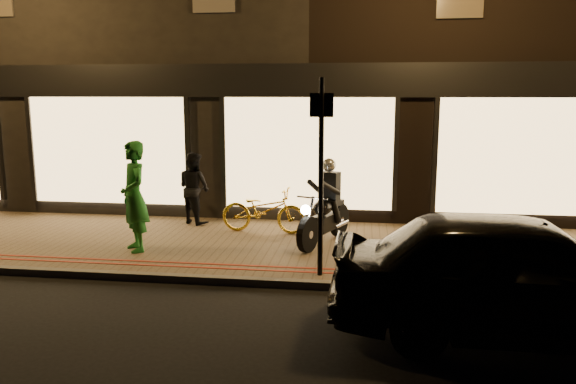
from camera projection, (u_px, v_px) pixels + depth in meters
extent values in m
plane|color=black|center=(280.00, 288.00, 8.43)|extent=(90.00, 90.00, 0.00)
cube|color=brown|center=(297.00, 248.00, 10.37)|extent=(50.00, 4.00, 0.12)
cube|color=#59544C|center=(281.00, 283.00, 8.47)|extent=(50.00, 0.14, 0.12)
cube|color=maroon|center=(285.00, 271.00, 8.85)|extent=(50.00, 0.06, 0.01)
cube|color=maroon|center=(287.00, 267.00, 9.05)|extent=(50.00, 0.06, 0.01)
cube|color=black|center=(132.00, 48.00, 17.27)|extent=(12.00, 10.00, 8.50)
cube|color=black|center=(541.00, 43.00, 15.65)|extent=(12.00, 10.00, 8.50)
cube|color=black|center=(308.00, 80.00, 11.73)|extent=(48.00, 0.12, 0.70)
cube|color=#F9CA7C|center=(109.00, 151.00, 12.60)|extent=(3.60, 0.06, 2.38)
cube|color=#F9CA7C|center=(308.00, 154.00, 11.99)|extent=(3.60, 0.06, 2.38)
cube|color=#F9CA7C|center=(528.00, 157.00, 11.39)|extent=(3.60, 0.06, 2.38)
cylinder|color=black|center=(308.00, 234.00, 9.86)|extent=(0.35, 0.64, 0.64)
cylinder|color=black|center=(339.00, 220.00, 10.97)|extent=(0.35, 0.64, 0.64)
cylinder|color=silver|center=(308.00, 234.00, 9.86)|extent=(0.18, 0.18, 0.14)
cylinder|color=silver|center=(339.00, 220.00, 10.97)|extent=(0.18, 0.18, 0.14)
cube|color=black|center=(326.00, 222.00, 10.45)|extent=(0.51, 0.75, 0.30)
ellipsoid|color=black|center=(323.00, 208.00, 10.28)|extent=(0.49, 0.59, 0.29)
cube|color=black|center=(333.00, 204.00, 10.65)|extent=(0.41, 0.59, 0.09)
cylinder|color=silver|center=(312.00, 198.00, 9.88)|extent=(0.57, 0.26, 0.03)
cylinder|color=silver|center=(309.00, 217.00, 9.85)|extent=(0.17, 0.32, 0.71)
sphere|color=white|center=(306.00, 210.00, 9.71)|extent=(0.22, 0.22, 0.17)
cylinder|color=silver|center=(342.00, 224.00, 10.79)|extent=(0.27, 0.54, 0.07)
cube|color=black|center=(330.00, 186.00, 10.48)|extent=(0.40, 0.33, 0.55)
sphere|color=#AAAEB1|center=(329.00, 165.00, 10.35)|extent=(0.34, 0.34, 0.26)
cylinder|color=black|center=(315.00, 187.00, 10.28)|extent=(0.24, 0.60, 0.34)
cylinder|color=black|center=(330.00, 188.00, 10.12)|extent=(0.38, 0.56, 0.34)
cylinder|color=black|center=(322.00, 210.00, 10.59)|extent=(0.14, 0.28, 0.46)
cylinder|color=black|center=(336.00, 211.00, 10.45)|extent=(0.26, 0.28, 0.46)
cylinder|color=black|center=(321.00, 179.00, 8.41)|extent=(0.08, 0.08, 3.00)
cube|color=black|center=(322.00, 105.00, 8.22)|extent=(0.35, 0.04, 0.35)
imported|color=gold|center=(264.00, 210.00, 11.23)|extent=(1.78, 0.75, 0.91)
imported|color=#1C6923|center=(134.00, 197.00, 9.86)|extent=(0.81, 0.85, 1.96)
imported|color=black|center=(194.00, 188.00, 11.99)|extent=(0.94, 0.89, 1.54)
imported|color=black|center=(520.00, 274.00, 6.67)|extent=(4.55, 1.90, 1.54)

